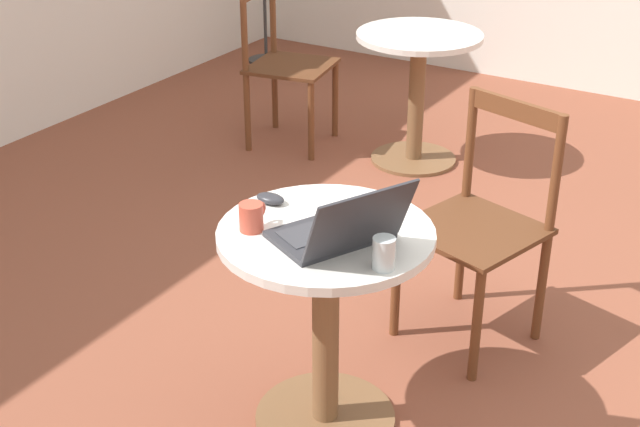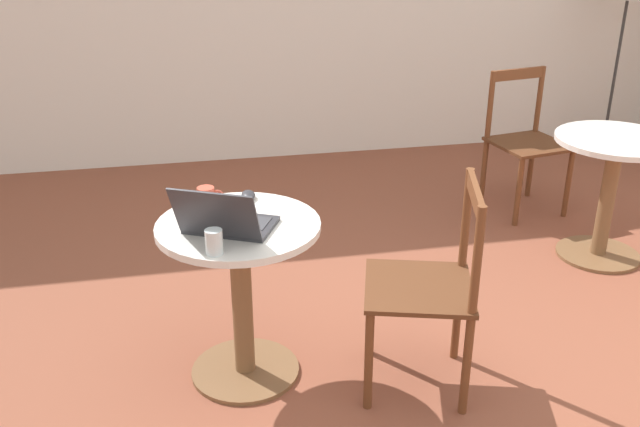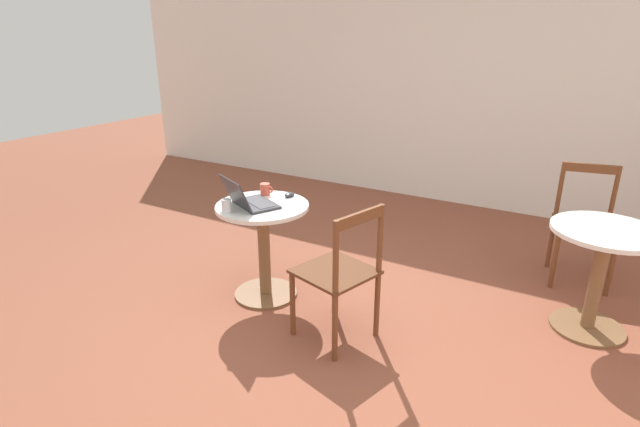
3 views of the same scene
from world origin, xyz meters
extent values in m
plane|color=brown|center=(0.00, 0.00, 0.00)|extent=(16.00, 16.00, 0.00)
cylinder|color=brown|center=(-0.64, 0.33, 0.01)|extent=(0.48, 0.48, 0.02)
cylinder|color=brown|center=(-0.64, 0.33, 0.36)|extent=(0.09, 0.09, 0.68)
cylinder|color=silver|center=(-0.64, 0.33, 0.72)|extent=(0.67, 0.67, 0.03)
cylinder|color=brown|center=(1.52, 1.05, 0.01)|extent=(0.48, 0.48, 0.02)
cylinder|color=brown|center=(1.52, 1.05, 0.36)|extent=(0.09, 0.09, 0.68)
cylinder|color=silver|center=(1.52, 1.05, 0.72)|extent=(0.67, 0.67, 0.03)
cylinder|color=brown|center=(-0.17, -0.01, 0.23)|extent=(0.04, 0.04, 0.46)
cylinder|color=brown|center=(-0.06, 0.37, 0.23)|extent=(0.04, 0.04, 0.46)
cylinder|color=brown|center=(0.20, -0.12, 0.23)|extent=(0.04, 0.04, 0.46)
cylinder|color=brown|center=(0.31, 0.26, 0.23)|extent=(0.04, 0.04, 0.46)
cube|color=#562F1A|center=(0.07, 0.12, 0.47)|extent=(0.55, 0.55, 0.02)
cylinder|color=brown|center=(0.20, -0.12, 0.70)|extent=(0.04, 0.04, 0.45)
cylinder|color=brown|center=(0.31, 0.26, 0.70)|extent=(0.04, 0.04, 0.45)
cube|color=brown|center=(0.26, 0.07, 0.89)|extent=(0.14, 0.41, 0.07)
cylinder|color=brown|center=(1.62, 1.62, 0.23)|extent=(0.04, 0.04, 0.46)
cylinder|color=brown|center=(1.23, 1.55, 0.23)|extent=(0.04, 0.04, 0.46)
cylinder|color=brown|center=(1.55, 2.00, 0.23)|extent=(0.04, 0.04, 0.46)
cylinder|color=brown|center=(1.16, 1.93, 0.23)|extent=(0.04, 0.04, 0.46)
cube|color=#562F1A|center=(1.39, 1.78, 0.47)|extent=(0.51, 0.51, 0.02)
cylinder|color=brown|center=(1.55, 2.00, 0.70)|extent=(0.04, 0.04, 0.45)
cylinder|color=brown|center=(1.16, 1.93, 0.70)|extent=(0.04, 0.04, 0.45)
cylinder|color=#333333|center=(2.64, 2.82, 0.01)|extent=(0.27, 0.27, 0.02)
cube|color=#2D2D33|center=(-0.67, 0.30, 0.74)|extent=(0.40, 0.35, 0.02)
cube|color=#38383D|center=(-0.66, 0.32, 0.75)|extent=(0.31, 0.24, 0.00)
cube|color=#2D2D33|center=(-0.74, 0.16, 0.85)|extent=(0.35, 0.23, 0.21)
cube|color=#9EB2C6|center=(-0.74, 0.16, 0.86)|extent=(0.31, 0.21, 0.19)
ellipsoid|color=#2D2D33|center=(-0.57, 0.58, 0.75)|extent=(0.06, 0.10, 0.03)
cylinder|color=#C64C38|center=(-0.76, 0.53, 0.78)|extent=(0.07, 0.07, 0.09)
torus|color=#C64C38|center=(-0.71, 0.53, 0.78)|extent=(0.05, 0.01, 0.05)
cylinder|color=silver|center=(-0.75, 0.08, 0.78)|extent=(0.07, 0.07, 0.10)
camera|label=1|loc=(-2.70, -0.90, 2.00)|focal=50.00mm
camera|label=2|loc=(-0.84, -2.31, 1.93)|focal=40.00mm
camera|label=3|loc=(1.41, -2.38, 1.92)|focal=28.00mm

